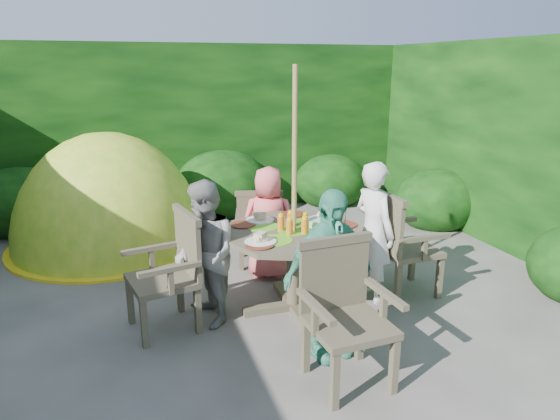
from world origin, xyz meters
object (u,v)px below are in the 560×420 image
object	(u,v)px
garden_chair_back	(259,226)
child_front	(329,275)
parasol_pole	(294,195)
dome_tent	(112,244)
garden_chair_front	(344,310)
child_right	(374,232)
garden_chair_right	(400,243)
patio_table	(294,243)
child_left	(206,254)
child_back	(269,223)
garden_chair_left	(171,270)

from	to	relation	value
garden_chair_back	child_front	distance (m)	1.92
parasol_pole	dome_tent	world-z (taller)	parasol_pole
garden_chair_front	child_right	distance (m)	1.37
garden_chair_front	garden_chair_right	bearing A→B (deg)	40.88
patio_table	garden_chair_front	size ratio (longest dim) A/B	1.36
garden_chair_front	child_left	bearing A→B (deg)	122.06
parasol_pole	child_back	distance (m)	0.94
garden_chair_front	child_back	bearing A→B (deg)	85.88
patio_table	child_left	distance (m)	0.80
garden_chair_left	parasol_pole	bearing A→B (deg)	76.94
garden_chair_left	child_front	distance (m)	1.38
patio_table	garden_chair_right	bearing A→B (deg)	-0.60
garden_chair_right	garden_chair_back	distance (m)	1.57
garden_chair_left	child_back	bearing A→B (deg)	113.41
parasol_pole	child_front	size ratio (longest dim) A/B	1.64
garden_chair_front	child_back	xyz separation A→B (m)	(0.02, 1.89, 0.07)
dome_tent	child_back	bearing A→B (deg)	-38.87
patio_table	child_left	size ratio (longest dim) A/B	1.05
patio_table	child_front	xyz separation A→B (m)	(-0.01, -0.80, 0.02)
garden_chair_back	child_front	size ratio (longest dim) A/B	0.65
patio_table	garden_chair_left	world-z (taller)	garden_chair_left
child_left	child_front	bearing A→B (deg)	35.33
patio_table	garden_chair_front	bearing A→B (deg)	-90.99
garden_chair_front	child_front	bearing A→B (deg)	84.89
garden_chair_right	child_right	bearing A→B (deg)	88.20
garden_chair_left	child_back	xyz separation A→B (m)	(1.10, 0.77, 0.08)
parasol_pole	garden_chair_left	bearing A→B (deg)	178.61
garden_chair_back	child_left	xyz separation A→B (m)	(-0.79, -1.10, 0.17)
garden_chair_right	child_back	bearing A→B (deg)	52.30
patio_table	garden_chair_back	world-z (taller)	patio_table
child_front	garden_chair_right	bearing A→B (deg)	23.59
garden_chair_right	child_left	size ratio (longest dim) A/B	0.78
garden_chair_left	garden_chair_front	distance (m)	1.56
parasol_pole	child_left	size ratio (longest dim) A/B	1.73
garden_chair_back	dome_tent	xyz separation A→B (m)	(-1.59, 1.26, -0.47)
patio_table	child_front	distance (m)	0.80
garden_chair_right	garden_chair_front	world-z (taller)	garden_chair_right
child_left	child_front	size ratio (longest dim) A/B	0.95
patio_table	garden_chair_right	size ratio (longest dim) A/B	1.34
garden_chair_back	child_right	bearing A→B (deg)	141.36
garden_chair_right	child_front	world-z (taller)	child_front
parasol_pole	garden_chair_back	world-z (taller)	parasol_pole
child_back	garden_chair_front	bearing A→B (deg)	108.89
garden_chair_front	parasol_pole	bearing A→B (deg)	85.75
parasol_pole	child_right	distance (m)	0.91
patio_table	dome_tent	world-z (taller)	dome_tent
parasol_pole	child_left	distance (m)	0.92
patio_table	parasol_pole	xyz separation A→B (m)	(-0.00, -0.00, 0.45)
patio_table	garden_chair_front	distance (m)	1.10
garden_chair_right	child_left	bearing A→B (deg)	88.55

